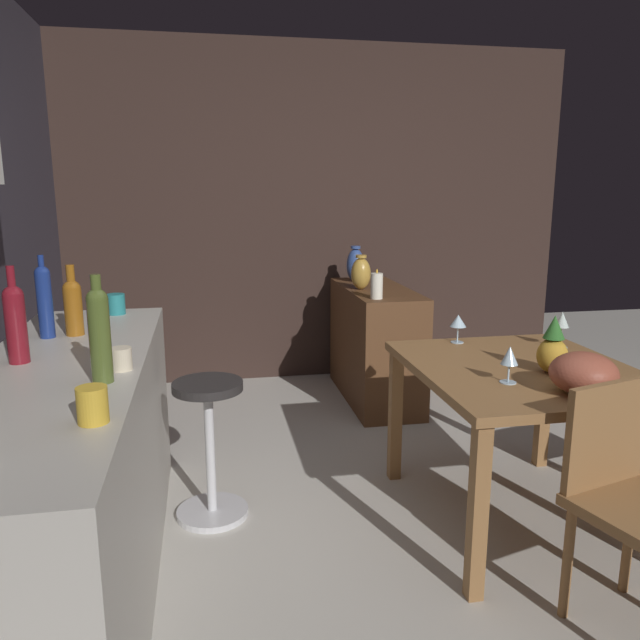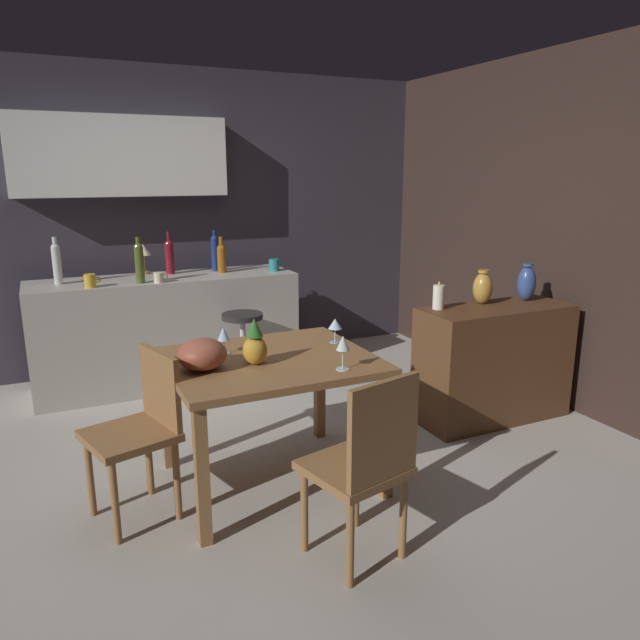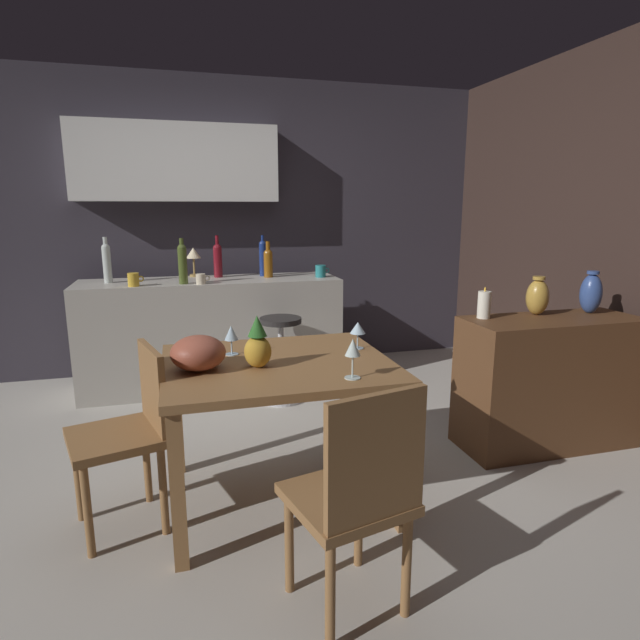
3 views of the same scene
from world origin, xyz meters
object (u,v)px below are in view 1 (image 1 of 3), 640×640
at_px(wine_bottle_cobalt, 44,299).
at_px(cup_teal, 116,304).
at_px(wine_glass_center, 562,321).
at_px(cup_cream, 121,359).
at_px(wine_bottle_ruby, 15,320).
at_px(pillar_candle_tall, 377,286).
at_px(bar_stool, 210,446).
at_px(pineapple_centerpiece, 553,349).
at_px(wine_bottle_olive, 99,331).
at_px(wine_bottle_amber, 73,304).
at_px(cup_mustard, 93,405).
at_px(wine_glass_left, 458,322).
at_px(wine_glass_right, 510,357).
at_px(dining_table, 522,386).
at_px(fruit_bowl, 583,373).
at_px(sideboard_cabinet, 375,344).
at_px(vase_ceramic_blue, 355,265).
at_px(vase_brass, 361,273).

xyz_separation_m(wine_bottle_cobalt, cup_teal, (0.46, -0.22, -0.11)).
distance_m(wine_glass_center, cup_cream, 2.09).
height_order(wine_bottle_ruby, pillar_candle_tall, wine_bottle_ruby).
relative_size(bar_stool, pineapple_centerpiece, 2.62).
relative_size(wine_bottle_ruby, wine_bottle_olive, 1.00).
bearing_deg(pillar_candle_tall, wine_bottle_amber, 122.51).
bearing_deg(cup_mustard, wine_glass_left, -51.86).
relative_size(wine_glass_right, cup_cream, 1.42).
bearing_deg(bar_stool, wine_bottle_olive, 154.66).
height_order(dining_table, fruit_bowl, fruit_bowl).
xyz_separation_m(bar_stool, wine_glass_left, (0.17, -1.27, 0.50)).
relative_size(sideboard_cabinet, bar_stool, 1.67).
xyz_separation_m(bar_stool, wine_bottle_amber, (0.01, 0.55, 0.68)).
distance_m(bar_stool, wine_bottle_amber, 0.87).
height_order(pillar_candle_tall, vase_ceramic_blue, vase_ceramic_blue).
relative_size(cup_teal, cup_mustard, 1.05).
xyz_separation_m(sideboard_cabinet, cup_cream, (-2.02, 1.49, 0.53)).
bearing_deg(wine_glass_left, dining_table, -165.65).
xyz_separation_m(wine_glass_left, wine_bottle_olive, (-0.87, 1.59, 0.22)).
distance_m(wine_bottle_olive, cup_mustard, 0.38).
height_order(wine_glass_left, vase_brass, vase_brass).
distance_m(bar_stool, pillar_candle_tall, 1.60).
bearing_deg(vase_ceramic_blue, wine_bottle_olive, 149.63).
height_order(wine_glass_center, pineapple_centerpiece, pineapple_centerpiece).
distance_m(cup_teal, cup_mustard, 1.50).
bearing_deg(wine_bottle_ruby, vase_brass, -43.49).
bearing_deg(sideboard_cabinet, wine_bottle_cobalt, 128.65).
bearing_deg(cup_teal, pineapple_centerpiece, -113.77).
xyz_separation_m(wine_glass_left, cup_mustard, (-1.23, 1.56, 0.10)).
bearing_deg(vase_ceramic_blue, pineapple_centerpiece, -171.42).
relative_size(pillar_candle_tall, vase_brass, 0.79).
relative_size(bar_stool, cup_mustard, 5.62).
height_order(dining_table, bar_stool, dining_table).
xyz_separation_m(wine_glass_left, wine_bottle_amber, (-0.16, 1.81, 0.18)).
relative_size(cup_teal, vase_ceramic_blue, 0.45).
height_order(fruit_bowl, cup_teal, cup_teal).
bearing_deg(wine_glass_left, sideboard_cabinet, 2.89).
distance_m(wine_glass_right, vase_brass, 1.92).
bearing_deg(wine_bottle_olive, wine_bottle_cobalt, 25.51).
bearing_deg(cup_mustard, sideboard_cabinet, -30.77).
bearing_deg(vase_ceramic_blue, cup_mustard, 153.40).
bearing_deg(pillar_candle_tall, wine_glass_right, -175.49).
distance_m(bar_stool, pineapple_centerpiece, 1.59).
xyz_separation_m(sideboard_cabinet, wine_bottle_amber, (-1.45, 1.75, 0.62)).
height_order(wine_bottle_cobalt, wine_bottle_olive, wine_bottle_olive).
distance_m(dining_table, bar_stool, 1.44).
xyz_separation_m(pineapple_centerpiece, wine_bottle_amber, (0.40, 2.00, 0.19)).
relative_size(bar_stool, wine_bottle_cobalt, 1.89).
relative_size(dining_table, bar_stool, 1.67).
xyz_separation_m(bar_stool, cup_mustard, (-1.06, 0.30, 0.60)).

